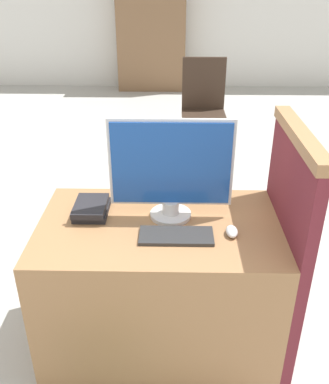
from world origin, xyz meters
The scene contains 8 objects.
desk centered at (0.00, 0.35, 0.37)m, with size 1.13×0.70×0.75m.
carrel_divider centered at (0.59, 0.35, 0.61)m, with size 0.07×0.70×1.21m.
monitor centered at (0.05, 0.42, 0.99)m, with size 0.57×0.20×0.49m.
keyboard centered at (0.08, 0.24, 0.75)m, with size 0.33×0.14×0.02m.
mouse centered at (0.33, 0.27, 0.76)m, with size 0.05×0.09×0.04m.
book_stack centered at (-0.33, 0.44, 0.78)m, with size 0.16×0.23×0.06m.
far_chair centered at (0.37, 2.95, 0.56)m, with size 0.44×0.44×1.00m.
bookshelf_far centered at (-0.29, 5.71, 0.92)m, with size 1.07×0.32×1.84m.
Camera 1 is at (0.06, -1.33, 1.81)m, focal length 40.00 mm.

